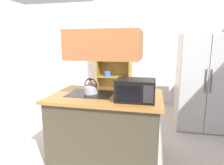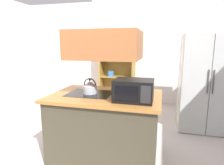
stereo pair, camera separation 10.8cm
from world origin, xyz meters
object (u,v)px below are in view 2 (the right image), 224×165
(dish_cabinet, at_px, (117,73))
(kettle, at_px, (90,87))
(refrigerator, at_px, (205,83))
(cutting_board, at_px, (129,91))
(microwave, at_px, (134,90))

(dish_cabinet, relative_size, kettle, 8.39)
(refrigerator, height_order, dish_cabinet, dish_cabinet)
(refrigerator, height_order, cutting_board, refrigerator)
(kettle, xyz_separation_m, cutting_board, (0.50, 0.27, -0.08))
(microwave, bearing_deg, dish_cabinet, 106.91)
(dish_cabinet, bearing_deg, microwave, -73.09)
(refrigerator, relative_size, cutting_board, 5.17)
(kettle, height_order, cutting_board, kettle)
(microwave, bearing_deg, kettle, 162.64)
(cutting_board, distance_m, microwave, 0.50)
(kettle, relative_size, microwave, 0.46)
(kettle, bearing_deg, cutting_board, 28.20)
(refrigerator, xyz_separation_m, microwave, (-1.10, -1.57, 0.15))
(dish_cabinet, height_order, cutting_board, dish_cabinet)
(refrigerator, distance_m, kettle, 2.21)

